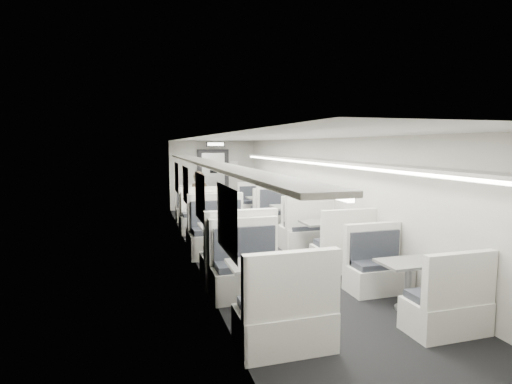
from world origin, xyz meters
TOP-DOWN VIEW (x-y plane):
  - room at (0.00, 0.00)m, footprint 3.24×12.24m
  - booth_left_a at (-1.00, 3.26)m, footprint 0.97×1.96m
  - booth_left_b at (-1.00, 1.44)m, footprint 1.08×2.18m
  - booth_left_c at (-1.00, -0.90)m, footprint 1.16×2.36m
  - booth_left_d at (-1.00, -3.12)m, footprint 1.07×2.17m
  - booth_right_a at (1.00, 3.53)m, footprint 0.98×1.98m
  - booth_right_b at (1.00, 0.90)m, footprint 1.15×2.34m
  - booth_right_c at (1.00, -0.79)m, footprint 1.05×2.14m
  - booth_right_d at (1.00, -3.40)m, footprint 0.96×1.94m
  - passenger at (-0.96, 2.61)m, footprint 0.61×0.43m
  - window_a at (-1.49, 3.40)m, footprint 0.02×1.18m
  - window_b at (-1.49, 1.20)m, footprint 0.02×1.18m
  - window_c at (-1.49, -1.00)m, footprint 0.02×1.18m
  - window_d at (-1.49, -3.20)m, footprint 0.02×1.18m
  - luggage_rack_left at (-1.24, -0.30)m, footprint 0.46×10.40m
  - luggage_rack_right at (1.24, -0.30)m, footprint 0.46×10.40m
  - vestibule_door at (0.00, 5.93)m, footprint 1.10×0.13m
  - exit_sign at (0.00, 5.44)m, footprint 0.62×0.12m
  - wall_notice at (0.75, 5.92)m, footprint 0.32×0.02m

SIDE VIEW (x-z plane):
  - booth_right_d at x=1.00m, z-range -0.17..0.87m
  - booth_left_a at x=-1.00m, z-range -0.17..0.87m
  - booth_right_a at x=1.00m, z-range -0.18..0.88m
  - booth_right_c at x=1.00m, z-range -0.19..0.95m
  - booth_left_d at x=-1.00m, z-range -0.19..0.97m
  - booth_left_b at x=-1.00m, z-range -0.19..0.97m
  - booth_right_b at x=1.00m, z-range -0.21..1.04m
  - booth_left_c at x=-1.00m, z-range -0.21..1.05m
  - passenger at x=-0.96m, z-range 0.00..1.57m
  - vestibule_door at x=0.00m, z-range -0.01..2.09m
  - room at x=0.00m, z-range -0.12..2.52m
  - window_a at x=-1.49m, z-range 0.93..1.77m
  - window_b at x=-1.49m, z-range 0.93..1.77m
  - window_c at x=-1.49m, z-range 0.93..1.77m
  - window_d at x=-1.49m, z-range 0.93..1.77m
  - wall_notice at x=0.75m, z-range 1.30..1.70m
  - luggage_rack_left at x=-1.24m, z-range 1.87..1.96m
  - luggage_rack_right at x=1.24m, z-range 1.87..1.96m
  - exit_sign at x=0.00m, z-range 2.20..2.36m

